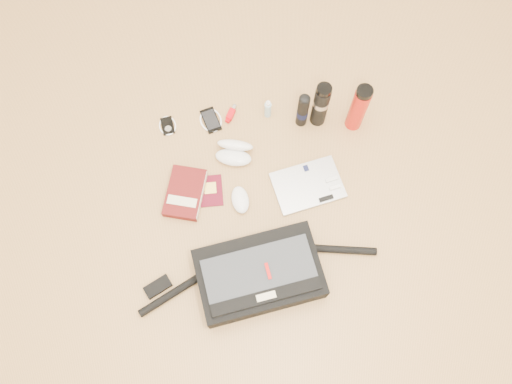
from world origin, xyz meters
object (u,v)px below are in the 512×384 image
at_px(book, 185,193).
at_px(thermos_red, 358,108).
at_px(laptop, 308,185).
at_px(thermos_black, 321,105).
at_px(messenger_bag, 259,275).

relative_size(book, thermos_red, 0.88).
xyz_separation_m(laptop, thermos_black, (0.05, 0.32, 0.12)).
bearing_deg(laptop, messenger_bag, -135.95).
distance_m(thermos_black, thermos_red, 0.16).
relative_size(messenger_bag, laptop, 2.82).
xyz_separation_m(messenger_bag, book, (-0.31, 0.34, -0.04)).
relative_size(laptop, book, 1.37).
height_order(laptop, thermos_red, thermos_red).
height_order(book, thermos_black, thermos_black).
relative_size(messenger_bag, thermos_black, 3.60).
distance_m(messenger_bag, thermos_black, 0.76).
relative_size(laptop, thermos_black, 1.28).
relative_size(thermos_black, thermos_red, 0.94).
relative_size(messenger_bag, book, 3.87).
xyz_separation_m(book, thermos_red, (0.72, 0.35, 0.12)).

